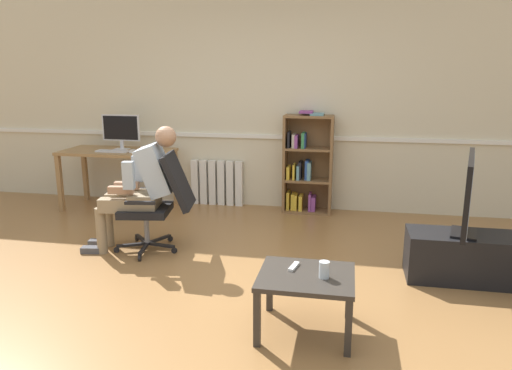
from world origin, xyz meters
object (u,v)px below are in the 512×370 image
object	(u,v)px
keyboard	(112,151)
spare_remote	(294,266)
bookshelf	(306,166)
radiator	(217,183)
office_chair	(160,199)
coffee_table	(306,283)
computer_desk	(118,158)
imac_monitor	(121,129)
person_seated	(140,186)
drinking_glass	(324,270)
tv_stand	(461,257)
computer_mouse	(133,151)
tv_screen	(468,194)

from	to	relation	value
keyboard	spare_remote	bearing A→B (deg)	-42.79
bookshelf	radiator	xyz separation A→B (m)	(-1.18, 0.10, -0.28)
office_chair	coffee_table	world-z (taller)	office_chair
bookshelf	office_chair	bearing A→B (deg)	-127.87
computer_desk	radiator	distance (m)	1.31
imac_monitor	coffee_table	size ratio (longest dim) A/B	0.79
radiator	person_seated	bearing A→B (deg)	-98.82
bookshelf	spare_remote	xyz separation A→B (m)	(0.18, -2.79, -0.16)
computer_desk	spare_remote	bearing A→B (deg)	-44.40
imac_monitor	person_seated	xyz separation A→B (m)	(0.89, -1.44, -0.36)
coffee_table	drinking_glass	bearing A→B (deg)	-13.60
imac_monitor	keyboard	bearing A→B (deg)	-96.88
person_seated	imac_monitor	bearing A→B (deg)	-157.57
tv_stand	drinking_glass	size ratio (longest dim) A/B	7.98
computer_mouse	tv_screen	world-z (taller)	tv_screen
keyboard	tv_screen	size ratio (longest dim) A/B	0.42
computer_mouse	tv_stand	world-z (taller)	computer_mouse
computer_desk	tv_screen	bearing A→B (deg)	-21.25
tv_screen	spare_remote	bearing A→B (deg)	140.43
spare_remote	tv_stand	bearing A→B (deg)	-131.21
computer_desk	keyboard	xyz separation A→B (m)	(0.00, -0.14, 0.11)
radiator	drinking_glass	bearing A→B (deg)	-62.47
spare_remote	coffee_table	bearing A→B (deg)	146.31
tv_stand	drinking_glass	bearing A→B (deg)	-134.45
computer_desk	radiator	bearing A→B (deg)	18.09
tv_screen	coffee_table	xyz separation A→B (m)	(-1.22, -1.09, -0.40)
office_chair	drinking_glass	distance (m)	2.10
tv_stand	tv_screen	world-z (taller)	tv_screen
imac_monitor	coffee_table	xyz separation A→B (m)	(2.62, -2.67, -0.66)
drinking_glass	spare_remote	distance (m)	0.25
bookshelf	person_seated	distance (m)	2.20
tv_stand	keyboard	bearing A→B (deg)	160.56
coffee_table	drinking_glass	distance (m)	0.17
office_chair	radiator	bearing A→B (deg)	167.78
bookshelf	tv_stand	world-z (taller)	bookshelf
person_seated	tv_screen	world-z (taller)	person_seated
computer_mouse	person_seated	world-z (taller)	person_seated
spare_remote	person_seated	bearing A→B (deg)	-23.26
imac_monitor	tv_screen	bearing A→B (deg)	-22.39
person_seated	spare_remote	world-z (taller)	person_seated
drinking_glass	radiator	bearing A→B (deg)	117.53
imac_monitor	office_chair	size ratio (longest dim) A/B	0.51
bookshelf	spare_remote	world-z (taller)	bookshelf
keyboard	person_seated	world-z (taller)	person_seated
bookshelf	tv_stand	bearing A→B (deg)	-50.20
keyboard	computer_mouse	xyz separation A→B (m)	(0.27, 0.02, 0.01)
tv_screen	coffee_table	size ratio (longest dim) A/B	1.52
imac_monitor	computer_mouse	bearing A→B (deg)	-39.48
drinking_glass	spare_remote	world-z (taller)	drinking_glass
coffee_table	tv_screen	bearing A→B (deg)	41.85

